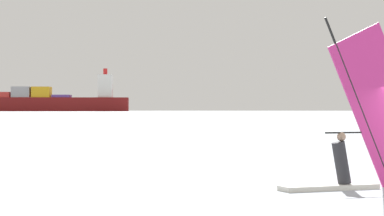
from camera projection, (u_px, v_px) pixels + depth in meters
windsurfer at (359, 141)px, 19.56m from camera, size 4.33×0.77×4.38m
cargo_ship at (33, 101)px, 775.04m from camera, size 181.57×92.43×41.67m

